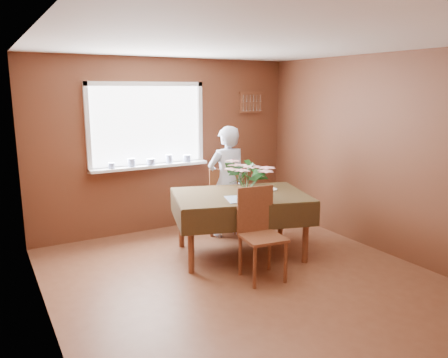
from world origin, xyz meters
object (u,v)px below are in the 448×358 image
dining_table (241,201)px  flower_bouquet (246,175)px  chair_far (222,198)px  chair_near (259,229)px  seated_woman (227,182)px

dining_table → flower_bouquet: 0.44m
chair_far → flower_bouquet: bearing=90.0°
chair_near → flower_bouquet: bearing=84.5°
dining_table → seated_woman: 0.75m
dining_table → chair_near: 0.69m
chair_near → dining_table: bearing=83.6°
seated_woman → flower_bouquet: size_ratio=3.08×
seated_woman → flower_bouquet: (-0.28, -0.93, 0.29)m
dining_table → chair_near: chair_near is taller
chair_near → seated_woman: bearing=82.0°
seated_woman → flower_bouquet: bearing=76.2°
dining_table → flower_bouquet: size_ratio=3.69×
dining_table → seated_woman: bearing=90.0°
chair_far → chair_near: 1.52m
dining_table → chair_far: (0.19, 0.82, -0.16)m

